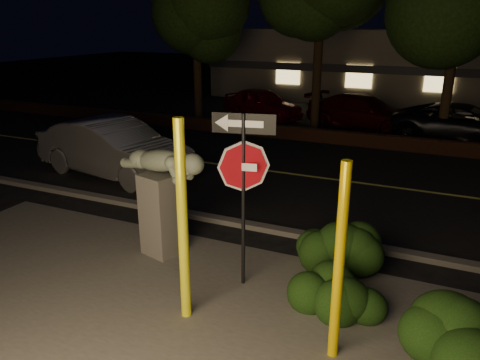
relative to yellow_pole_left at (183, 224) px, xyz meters
name	(u,v)px	position (x,y,z in m)	size (l,w,h in m)	color
ground	(359,155)	(0.73, 10.56, -1.58)	(90.00, 90.00, 0.00)	black
patio	(215,344)	(0.73, -0.44, -1.57)	(14.00, 6.00, 0.02)	#4C4944
road	(340,181)	(0.73, 7.56, -1.58)	(80.00, 8.00, 0.01)	black
lane_marking	(340,180)	(0.73, 7.56, -1.56)	(80.00, 0.12, 0.01)	#C0C04D
curb	(297,234)	(0.73, 3.46, -1.52)	(80.00, 0.25, 0.12)	#4C4944
brick_wall	(366,140)	(0.73, 11.86, -1.33)	(40.00, 0.35, 0.50)	#402214
parking_lot	(387,119)	(0.73, 17.56, -1.58)	(40.00, 12.00, 0.01)	black
building	(408,63)	(0.73, 25.54, 0.42)	(22.00, 10.20, 4.00)	#695F54
yellow_pole_left	(183,224)	(0.00, 0.00, 0.00)	(0.16, 0.16, 3.16)	yellow
yellow_pole_right	(339,265)	(2.32, 0.02, -0.17)	(0.14, 0.14, 2.82)	#F2C902
signpost	(243,167)	(0.43, 1.23, 0.58)	(1.01, 0.24, 3.04)	black
sculpture	(162,189)	(-1.45, 1.65, -0.21)	(2.07, 1.03, 2.22)	#4C4944
hedge_center	(332,245)	(1.71, 2.39, -1.08)	(1.91, 0.90, 1.00)	black
hedge_right	(340,285)	(2.16, 1.08, -1.10)	(1.47, 0.79, 0.96)	black
hedge_far_right	(436,331)	(3.58, 0.36, -1.02)	(1.61, 1.00, 1.12)	black
silver_sedan	(114,148)	(-5.55, 5.30, -0.74)	(1.78, 5.10, 1.68)	#ADACB1
parked_car_red	(262,104)	(-4.76, 15.22, -0.87)	(1.68, 4.19, 1.43)	maroon
parked_car_darkred	(363,113)	(0.04, 14.85, -0.86)	(2.01, 4.94, 1.43)	#45080B
parked_car_dark	(465,124)	(3.98, 14.01, -0.86)	(2.40, 5.21, 1.45)	black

